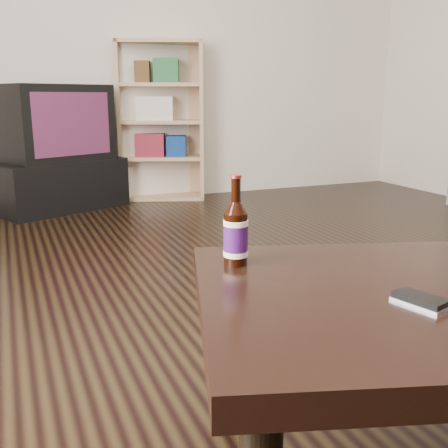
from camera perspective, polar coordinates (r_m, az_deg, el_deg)
name	(u,v)px	position (r m, az deg, el deg)	size (l,w,h in m)	color
floor	(358,354)	(1.89, 14.36, -13.55)	(5.00, 6.00, 0.01)	black
wall_back	(135,31)	(4.49, -9.65, 19.96)	(5.00, 0.02, 2.70)	silver
tv_stand	(60,185)	(4.21, -17.40, 4.07)	(0.94, 0.47, 0.38)	black
tv	(56,123)	(4.16, -17.85, 10.42)	(0.87, 0.73, 0.56)	black
bookshelf	(161,118)	(4.49, -6.89, 11.35)	(0.76, 0.54, 1.29)	tan
beer_bottle	(236,233)	(1.24, 1.28, -1.04)	(0.06, 0.06, 0.22)	black
phone	(420,301)	(1.09, 20.58, -7.80)	(0.08, 0.11, 0.02)	#B9B9BC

